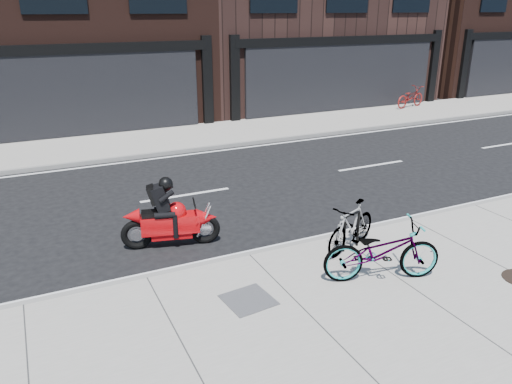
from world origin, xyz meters
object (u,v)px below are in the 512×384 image
bicycle_rear (351,226)px  bike_rack (352,228)px  bicycle_far (410,97)px  bicycle_front (382,251)px  motorcycle (175,218)px  utility_grate (248,300)px

bicycle_rear → bike_rack: bearing=67.0°
bicycle_rear → bicycle_far: bearing=111.3°
bike_rack → bicycle_far: bicycle_far is taller
bike_rack → bicycle_rear: bearing=-180.0°
bicycle_front → bicycle_rear: size_ratio=1.29×
bike_rack → bicycle_front: bearing=-100.9°
motorcycle → utility_grate: size_ratio=2.64×
bicycle_rear → motorcycle: 3.52m
bicycle_front → bike_rack: bearing=8.0°
bicycle_front → bicycle_rear: bicycle_front is taller
bicycle_front → bicycle_far: (11.64, 12.35, -0.05)m
bike_rack → motorcycle: motorcycle is taller
bike_rack → bicycle_rear: bicycle_rear is taller
bicycle_rear → bicycle_far: 15.96m
bike_rack → bicycle_far: bearing=44.4°
motorcycle → bicycle_far: bearing=46.7°
bicycle_front → utility_grate: bearing=100.3°
bicycle_front → motorcycle: size_ratio=1.04×
bike_rack → bicycle_rear: size_ratio=0.47×
bicycle_rear → bicycle_far: size_ratio=0.85×
motorcycle → bicycle_far: 17.13m
bike_rack → bicycle_far: 15.95m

